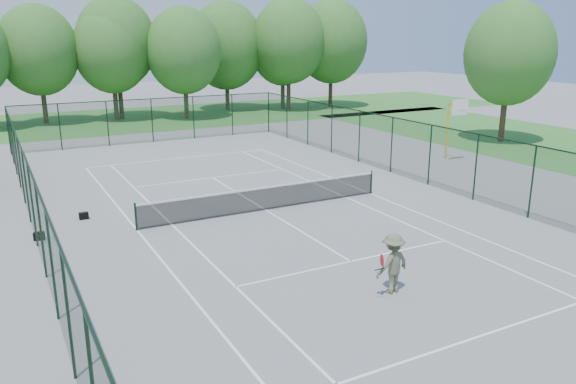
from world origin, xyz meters
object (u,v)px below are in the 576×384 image
tennis_net (266,197)px  tennis_player (393,263)px  sports_bag_a (39,236)px  basketball_goal (454,117)px

tennis_net → tennis_player: bearing=-91.6°
tennis_net → sports_bag_a: (-8.88, 0.65, -0.43)m
basketball_goal → tennis_net: bearing=-165.2°
basketball_goal → tennis_player: (-14.37, -12.57, -1.68)m
tennis_net → basketball_goal: basketball_goal is taller
tennis_player → tennis_net: bearing=88.4°
sports_bag_a → basketball_goal: bearing=21.3°
tennis_net → tennis_player: (-0.24, -8.84, 0.32)m
tennis_net → sports_bag_a: size_ratio=29.75×
sports_bag_a → tennis_player: size_ratio=0.17×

